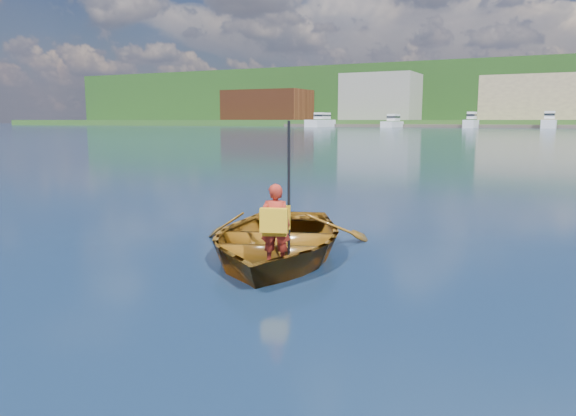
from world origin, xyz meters
name	(u,v)px	position (x,y,z in m)	size (l,w,h in m)	color
ground	(289,279)	(0.00, 0.00, 0.00)	(600.00, 600.00, 0.00)	#152244
rowboat	(275,239)	(-0.71, 0.98, 0.24)	(3.78, 4.46, 0.79)	brown
child_paddler	(276,224)	(-0.28, 0.17, 0.64)	(0.44, 0.43, 1.81)	#9F271B
shoreline	(563,98)	(0.00, 236.61, 10.32)	(400.00, 140.00, 22.00)	#315325
dock	(574,126)	(3.97, 148.00, 0.40)	(160.01, 11.58, 0.80)	brown
waterfront_buildings	(529,99)	(-7.74, 165.00, 7.74)	(202.00, 16.00, 14.00)	maroon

